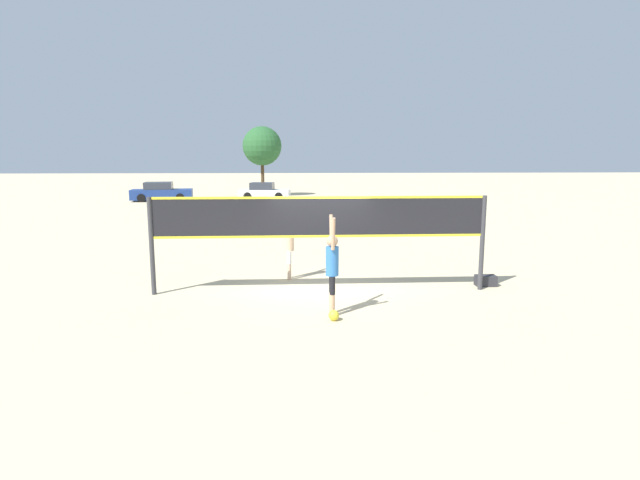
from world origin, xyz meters
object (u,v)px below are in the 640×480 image
Objects in this scene: tree_left_cluster at (262,146)px; parked_car_mid at (161,192)px; volleyball at (334,315)px; gear_bag at (486,281)px; volleyball_net at (320,224)px; player_blocker at (289,242)px; parked_car_near at (264,192)px; player_spiker at (332,263)px.

parked_car_mid is at bearing -149.43° from tree_left_cluster.
volleyball is 5.08m from gear_bag.
gear_bag is (4.49, 0.35, -1.62)m from volleyball_net.
player_blocker is 0.41× the size of parked_car_mid.
parked_car_near is at bearing 95.71° from volleyball.
parked_car_near is at bearing 104.63° from gear_bag.
parked_car_near reaches higher than volleyball.
player_spiker is at bearing -77.14° from parked_car_mid.
parked_car_near is (-7.45, 28.55, 0.48)m from gear_bag.
volleyball is at bearing -179.17° from player_spiker.
volleyball_net is 2.02m from player_spiker.
tree_left_cluster reaches higher than volleyball.
player_spiker is 31.95m from parked_car_mid.
gear_bag is 0.13× the size of parked_car_near.
gear_bag is (4.34, 2.27, -1.01)m from player_spiker.
player_spiker is 9.56× the size of volleyball.
volleyball_net is 1.78m from player_blocker.
tree_left_cluster reaches higher than parked_car_mid.
volleyball is at bearing -148.40° from gear_bag.
player_blocker is at bearing -76.56° from parked_car_mid.
gear_bag reaches higher than volleyball.
player_spiker is at bearing -78.06° from parked_car_near.
volleyball_net is 1.74× the size of parked_car_mid.
volleyball_net is 37.19× the size of volleyball.
player_spiker is 1.11m from volleyball.
volleyball_net is 29.08m from parked_car_near.
gear_bag is at bearing -69.21° from parked_car_near.
parked_car_mid is (-11.23, 29.91, -0.49)m from player_spiker.
parked_car_mid is (-11.07, 27.99, -1.09)m from volleyball_net.
volleyball is 0.43× the size of gear_bag.
tree_left_cluster is (-2.48, 31.17, 3.34)m from player_blocker.
parked_car_near is 0.87× the size of parked_car_mid.
tree_left_cluster is (-3.43, 34.91, 4.29)m from volleyball.
volleyball_net is at bearing 93.96° from volleyball.
parked_car_near is 5.30m from tree_left_cluster.
player_blocker is at bearing 104.28° from volleyball.
volleyball_net is 4.20× the size of player_blocker.
player_spiker is 3.48m from player_blocker.
player_spiker reaches higher than gear_bag.
player_spiker is at bearing 90.83° from volleyball.
volleyball is 35.34m from tree_left_cluster.
tree_left_cluster reaches higher than volleyball_net.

